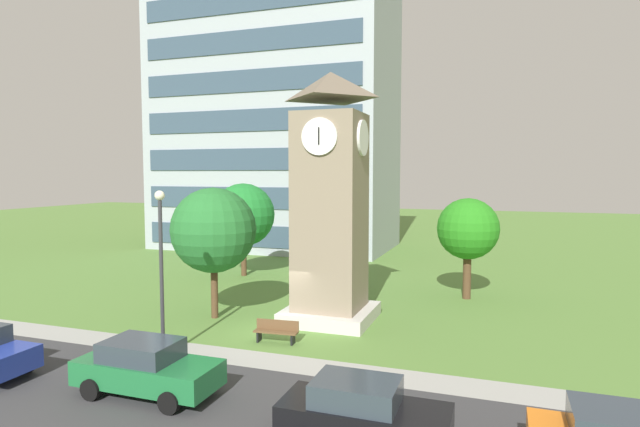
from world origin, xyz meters
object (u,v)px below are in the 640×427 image
Objects in this scene: tree_near_tower at (243,215)px; parked_car_green at (147,367)px; street_lamp at (161,256)px; clock_tower at (330,211)px; tree_streetside at (468,229)px; park_bench at (276,331)px; parked_car_black at (362,413)px; tree_by_building at (214,230)px.

tree_near_tower is 1.38× the size of parked_car_green.
tree_near_tower is at bearing 106.80° from street_lamp.
tree_near_tower is at bearing 108.58° from parked_car_green.
tree_streetside is (5.72, 6.47, -1.31)m from clock_tower.
street_lamp is 15.70m from tree_near_tower.
parked_car_black is (5.33, -6.69, 0.40)m from park_bench.
parked_car_black reaches higher than park_bench.
park_bench is at bearing -28.86° from tree_by_building.
park_bench is at bearing 73.63° from parked_car_green.
parked_car_green is at bearing -117.88° from tree_streetside.
park_bench is 5.56m from street_lamp.
park_bench is 8.56m from parked_car_black.
parked_car_green is at bearing -73.07° from tree_by_building.
parked_car_green and parked_car_black have the same top height.
tree_by_building is at bearing -165.25° from clock_tower.
tree_by_building is 1.38× the size of parked_car_green.
street_lamp is at bearing -122.05° from clock_tower.
clock_tower is 10.90m from parked_car_green.
park_bench is 12.70m from tree_streetside.
parked_car_black is (4.27, -10.42, -4.26)m from clock_tower.
tree_by_building reaches higher than parked_car_green.
parked_car_green is (6.00, -17.85, -3.21)m from tree_near_tower.
park_bench is 0.30× the size of street_lamp.
tree_near_tower is (-7.73, 11.95, 3.61)m from park_bench.
tree_near_tower reaches higher than parked_car_green.
street_lamp is (-3.19, -3.07, 3.36)m from park_bench.
tree_streetside is at bearing 85.10° from parked_car_black.
clock_tower is 2.69× the size of parked_car_black.
tree_by_building is 13.54m from tree_streetside.
tree_streetside is at bearing 35.50° from tree_by_building.
clock_tower is at bearing -43.05° from tree_near_tower.
tree_streetside reaches higher than parked_car_green.
tree_by_building is at bearing 106.93° from parked_car_green.
street_lamp is at bearing 157.04° from parked_car_black.
tree_near_tower is at bearing 173.11° from tree_streetside.
tree_by_building is at bearing 151.14° from park_bench.
clock_tower is at bearing 57.95° from street_lamp.
clock_tower reaches higher than tree_near_tower.
park_bench is at bearing 43.87° from street_lamp.
clock_tower is at bearing -131.48° from tree_streetside.
tree_streetside reaches higher than park_bench.
street_lamp is 1.39× the size of parked_car_green.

